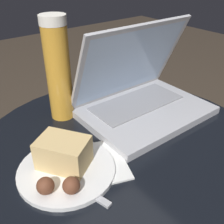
% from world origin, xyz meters
% --- Properties ---
extents(table, '(0.65, 0.65, 0.55)m').
position_xyz_m(table, '(0.00, 0.00, 0.40)').
color(table, '#515156').
rests_on(table, ground_plane).
extents(napkin, '(0.21, 0.18, 0.00)m').
position_xyz_m(napkin, '(-0.11, 0.00, 0.55)').
color(napkin, white).
rests_on(napkin, table).
extents(laptop, '(0.32, 0.23, 0.23)m').
position_xyz_m(laptop, '(0.13, 0.08, 0.59)').
color(laptop, '#B2B2B7').
rests_on(laptop, table).
extents(beer_glass, '(0.06, 0.06, 0.25)m').
position_xyz_m(beer_glass, '(-0.04, 0.19, 0.67)').
color(beer_glass, gold).
rests_on(beer_glass, table).
extents(snack_plate, '(0.18, 0.18, 0.07)m').
position_xyz_m(snack_plate, '(-0.14, 0.01, 0.57)').
color(snack_plate, white).
rests_on(snack_plate, table).
extents(fork, '(0.06, 0.18, 0.00)m').
position_xyz_m(fork, '(-0.15, -0.01, 0.55)').
color(fork, '#B2B2B7').
rests_on(fork, table).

